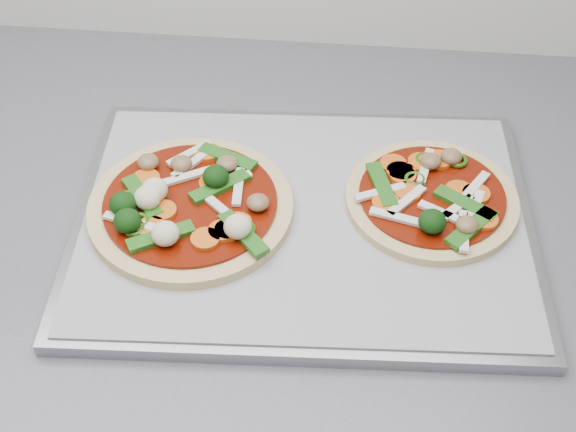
{
  "coord_description": "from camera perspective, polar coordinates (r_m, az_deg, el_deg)",
  "views": [
    {
      "loc": [
        -0.42,
        0.8,
        1.42
      ],
      "look_at": [
        -0.47,
        1.28,
        0.93
      ],
      "focal_mm": 50.0,
      "sensor_mm": 36.0,
      "label": 1
    }
  ],
  "objects": [
    {
      "name": "baking_tray",
      "position": [
        0.72,
        1.12,
        -0.4
      ],
      "size": [
        0.42,
        0.32,
        0.01
      ],
      "primitive_type": "cube",
      "rotation": [
        0.0,
        0.0,
        0.05
      ],
      "color": "gray",
      "rests_on": "countertop"
    },
    {
      "name": "parchment",
      "position": [
        0.72,
        1.13,
        0.03
      ],
      "size": [
        0.41,
        0.31,
        0.0
      ],
      "primitive_type": "cube",
      "rotation": [
        0.0,
        0.0,
        0.06
      ],
      "color": "#A2A3A8",
      "rests_on": "baking_tray"
    },
    {
      "name": "pizza_left",
      "position": [
        0.71,
        -7.11,
        0.78
      ],
      "size": [
        0.21,
        0.21,
        0.03
      ],
      "rotation": [
        0.0,
        0.0,
        -0.19
      ],
      "color": "tan",
      "rests_on": "parchment"
    },
    {
      "name": "pizza_right",
      "position": [
        0.73,
        10.22,
        1.34
      ],
      "size": [
        0.19,
        0.19,
        0.03
      ],
      "rotation": [
        0.0,
        0.0,
        0.31
      ],
      "color": "tan",
      "rests_on": "parchment"
    }
  ]
}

